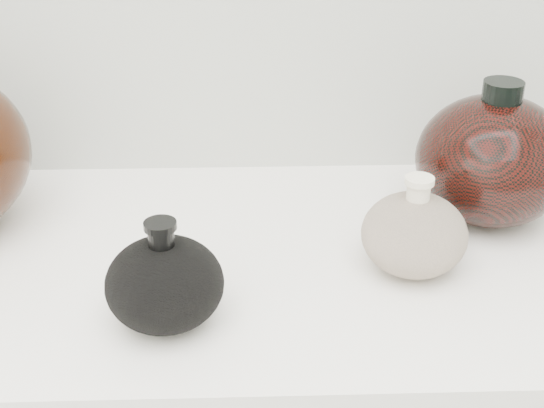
{
  "coord_description": "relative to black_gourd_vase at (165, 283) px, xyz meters",
  "views": [
    {
      "loc": [
        0.03,
        0.17,
        1.38
      ],
      "look_at": [
        0.06,
        0.92,
        0.98
      ],
      "focal_mm": 50.0,
      "sensor_mm": 36.0,
      "label": 1
    }
  ],
  "objects": [
    {
      "name": "room",
      "position": [
        0.06,
        -0.55,
        0.35
      ],
      "size": [
        3.04,
        2.42,
        2.64
      ],
      "color": "slate",
      "rests_on": "ground"
    },
    {
      "name": "black_gourd_vase",
      "position": [
        0.0,
        0.0,
        0.0
      ],
      "size": [
        0.13,
        0.13,
        0.12
      ],
      "color": "black",
      "rests_on": "display_counter"
    },
    {
      "name": "cream_gourd_vase",
      "position": [
        0.28,
        0.09,
        -0.0
      ],
      "size": [
        0.14,
        0.14,
        0.12
      ],
      "color": "beige",
      "rests_on": "display_counter"
    },
    {
      "name": "right_round_pot",
      "position": [
        0.4,
        0.22,
        0.04
      ],
      "size": [
        0.25,
        0.25,
        0.19
      ],
      "color": "black",
      "rests_on": "display_counter"
    }
  ]
}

